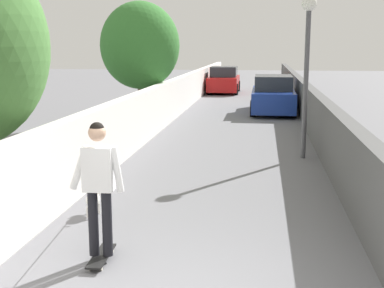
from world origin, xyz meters
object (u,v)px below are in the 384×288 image
person_skateboarder (99,178)px  dog (94,199)px  car_far (224,81)px  tree_left_near (140,46)px  skateboard (101,256)px  lamp_post (307,47)px  car_near (273,96)px

person_skateboarder → dog: size_ratio=0.85×
car_far → tree_left_near: bearing=170.8°
car_far → skateboard: bearing=-179.4°
skateboard → dog: dog is taller
lamp_post → dog: size_ratio=1.90×
car_far → lamp_post: bearing=-169.4°
skateboard → person_skateboarder: person_skateboarder is taller
tree_left_near → dog: size_ratio=2.08×
skateboard → car_far: size_ratio=0.21×
skateboard → lamp_post: bearing=-24.6°
person_skateboarder → skateboard: bearing=26.6°
tree_left_near → skateboard: 12.31m
lamp_post → car_near: (8.75, 0.60, -2.00)m
lamp_post → skateboard: (-6.71, 3.07, -2.64)m
lamp_post → car_near: size_ratio=0.91×
tree_left_near → person_skateboarder: size_ratio=2.45×
lamp_post → car_far: lamp_post is taller
lamp_post → person_skateboarder: (-6.71, 3.07, -1.60)m
tree_left_near → person_skateboarder: tree_left_near is taller
lamp_post → dog: lamp_post is taller
skateboard → car_far: 24.31m
tree_left_near → dog: bearing=-171.1°
skateboard → car_near: size_ratio=0.19×
person_skateboarder → dog: 2.07m
skateboard → car_far: bearing=0.6°
lamp_post → car_near: lamp_post is taller
lamp_post → car_far: size_ratio=1.02×
tree_left_near → car_near: tree_left_near is taller
car_near → car_far: same height
lamp_post → car_far: 18.01m
dog → car_far: size_ratio=0.54×
lamp_post → car_near: 8.99m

